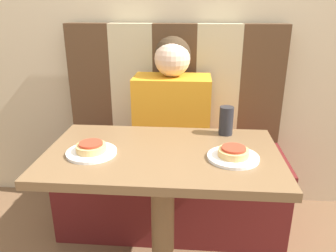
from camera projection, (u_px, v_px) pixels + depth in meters
wall_back at (176, 4)px, 1.95m from camera, size 7.00×0.05×2.60m
booth_seat at (172, 187)px, 2.02m from camera, size 1.31×0.54×0.48m
booth_backrest at (175, 84)px, 2.02m from camera, size 1.31×0.09×0.71m
dining_table at (162, 178)px, 1.35m from camera, size 0.94×0.55×0.75m
person at (172, 102)px, 1.83m from camera, size 0.42×0.24×0.66m
plate_left at (92, 152)px, 1.29m from camera, size 0.20×0.20×0.01m
plate_right at (233, 157)px, 1.25m from camera, size 0.20×0.20×0.01m
pizza_left at (91, 147)px, 1.28m from camera, size 0.12×0.12×0.04m
pizza_right at (233, 152)px, 1.24m from camera, size 0.12×0.12×0.04m
drinking_cup at (226, 121)px, 1.46m from camera, size 0.06×0.06×0.13m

